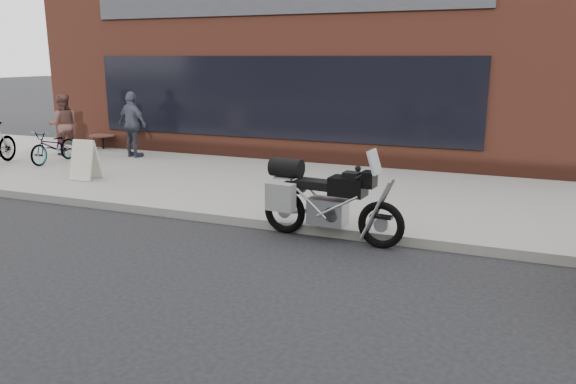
{
  "coord_description": "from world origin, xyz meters",
  "views": [
    {
      "loc": [
        3.57,
        -3.78,
        2.68
      ],
      "look_at": [
        0.73,
        3.24,
        0.85
      ],
      "focal_mm": 35.0,
      "sensor_mm": 36.0,
      "label": 1
    }
  ],
  "objects_px": {
    "sandwich_sign": "(85,160)",
    "cafe_patron_right": "(133,125)",
    "cafe_table": "(102,136)",
    "bicycle_front": "(54,146)",
    "cafe_patron_left": "(64,125)",
    "motorcycle": "(321,199)"
  },
  "relations": [
    {
      "from": "cafe_patron_left",
      "to": "cafe_patron_right",
      "type": "bearing_deg",
      "value": 153.45
    },
    {
      "from": "cafe_table",
      "to": "cafe_patron_right",
      "type": "distance_m",
      "value": 1.87
    },
    {
      "from": "sandwich_sign",
      "to": "motorcycle",
      "type": "bearing_deg",
      "value": -16.11
    },
    {
      "from": "motorcycle",
      "to": "cafe_patron_right",
      "type": "xyz_separation_m",
      "value": [
        -6.5,
        4.14,
        0.37
      ]
    },
    {
      "from": "bicycle_front",
      "to": "cafe_patron_left",
      "type": "relative_size",
      "value": 0.95
    },
    {
      "from": "bicycle_front",
      "to": "sandwich_sign",
      "type": "xyz_separation_m",
      "value": [
        2.07,
        -1.25,
        0.02
      ]
    },
    {
      "from": "sandwich_sign",
      "to": "cafe_patron_right",
      "type": "xyz_separation_m",
      "value": [
        -0.73,
        2.61,
        0.42
      ]
    },
    {
      "from": "cafe_patron_right",
      "to": "cafe_table",
      "type": "bearing_deg",
      "value": -11.44
    },
    {
      "from": "motorcycle",
      "to": "sandwich_sign",
      "type": "relative_size",
      "value": 2.69
    },
    {
      "from": "cafe_table",
      "to": "bicycle_front",
      "type": "bearing_deg",
      "value": -81.82
    },
    {
      "from": "cafe_patron_right",
      "to": "bicycle_front",
      "type": "bearing_deg",
      "value": 59.17
    },
    {
      "from": "cafe_table",
      "to": "motorcycle",
      "type": "bearing_deg",
      "value": -31.08
    },
    {
      "from": "motorcycle",
      "to": "cafe_table",
      "type": "height_order",
      "value": "motorcycle"
    },
    {
      "from": "cafe_table",
      "to": "cafe_patron_left",
      "type": "distance_m",
      "value": 1.27
    },
    {
      "from": "cafe_table",
      "to": "cafe_patron_left",
      "type": "xyz_separation_m",
      "value": [
        -0.25,
        -1.16,
        0.44
      ]
    },
    {
      "from": "bicycle_front",
      "to": "cafe_patron_right",
      "type": "distance_m",
      "value": 1.96
    },
    {
      "from": "sandwich_sign",
      "to": "cafe_patron_right",
      "type": "distance_m",
      "value": 2.74
    },
    {
      "from": "cafe_patron_left",
      "to": "motorcycle",
      "type": "bearing_deg",
      "value": 117.6
    },
    {
      "from": "bicycle_front",
      "to": "cafe_table",
      "type": "bearing_deg",
      "value": 95.26
    },
    {
      "from": "motorcycle",
      "to": "cafe_table",
      "type": "relative_size",
      "value": 3.24
    },
    {
      "from": "cafe_table",
      "to": "cafe_patron_left",
      "type": "height_order",
      "value": "cafe_patron_left"
    },
    {
      "from": "bicycle_front",
      "to": "cafe_table",
      "type": "distance_m",
      "value": 2.15
    }
  ]
}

